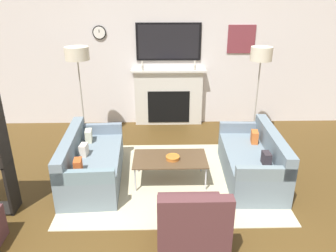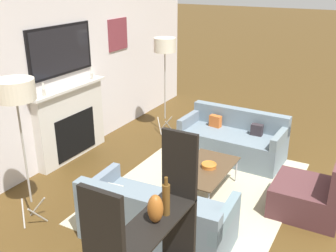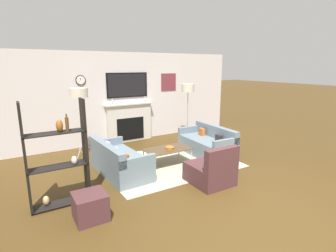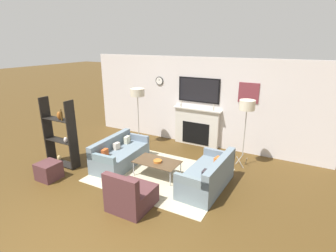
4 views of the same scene
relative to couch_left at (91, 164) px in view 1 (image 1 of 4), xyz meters
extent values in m
cube|color=silver|center=(1.23, 2.40, 1.08)|extent=(7.60, 0.07, 2.70)
cube|color=beige|center=(1.23, 2.28, 0.30)|extent=(1.41, 0.16, 1.14)
cube|color=black|center=(1.23, 2.20, 0.13)|extent=(0.88, 0.01, 0.69)
cube|color=beige|center=(1.23, 2.26, 0.89)|extent=(1.53, 0.22, 0.04)
cylinder|color=#B2AD9E|center=(0.70, 2.23, 0.96)|extent=(0.04, 0.04, 0.10)
cylinder|color=white|center=(0.70, 2.23, 1.06)|extent=(0.03, 0.03, 0.09)
cylinder|color=#B2AD9E|center=(1.76, 2.23, 0.96)|extent=(0.04, 0.04, 0.10)
cylinder|color=white|center=(1.76, 2.23, 1.06)|extent=(0.03, 0.03, 0.09)
cube|color=black|center=(1.23, 2.35, 1.46)|extent=(1.30, 0.04, 0.74)
cube|color=black|center=(1.23, 2.33, 1.46)|extent=(1.21, 0.01, 0.67)
cylinder|color=black|center=(-0.14, 2.35, 1.64)|extent=(0.27, 0.02, 0.27)
cylinder|color=silver|center=(-0.14, 2.34, 1.64)|extent=(0.23, 0.00, 0.23)
cube|color=black|center=(-0.14, 2.33, 1.67)|extent=(0.01, 0.00, 0.06)
cube|color=brown|center=(2.69, 2.35, 1.51)|extent=(0.56, 0.02, 0.56)
cube|color=#B5AC8C|center=(1.23, 0.00, -0.27)|extent=(3.08, 2.34, 0.01)
cube|color=slate|center=(0.04, 0.00, -0.06)|extent=(0.87, 1.69, 0.43)
cube|color=slate|center=(-0.28, -0.01, 0.30)|extent=(0.24, 1.65, 0.30)
cube|color=slate|center=(0.00, 0.78, 0.24)|extent=(0.79, 0.14, 0.18)
cube|color=slate|center=(0.08, -0.77, 0.24)|extent=(0.79, 0.14, 0.18)
cube|color=beige|center=(-0.10, 0.48, 0.25)|extent=(0.12, 0.21, 0.19)
cube|color=beige|center=(-0.08, 0.00, 0.24)|extent=(0.11, 0.18, 0.17)
cube|color=#BA4E21|center=(-0.05, -0.49, 0.24)|extent=(0.12, 0.19, 0.18)
cube|color=slate|center=(2.41, 0.00, -0.06)|extent=(0.82, 1.65, 0.44)
cube|color=slate|center=(2.72, -0.01, 0.32)|extent=(0.22, 1.63, 0.32)
cube|color=slate|center=(2.39, -0.76, 0.25)|extent=(0.77, 0.13, 0.18)
cube|color=slate|center=(2.44, 0.76, 0.25)|extent=(0.77, 0.13, 0.18)
cube|color=#2C2529|center=(2.52, -0.36, 0.25)|extent=(0.10, 0.18, 0.18)
cube|color=#C05D28|center=(2.54, 0.35, 0.26)|extent=(0.13, 0.20, 0.19)
cube|color=#4C2B2D|center=(1.39, -1.36, -0.08)|extent=(0.76, 0.82, 0.39)
cube|color=#4C2B2D|center=(1.39, -1.69, 0.33)|extent=(0.76, 0.14, 0.42)
cube|color=#4C3823|center=(1.19, -0.06, 0.11)|extent=(1.09, 0.62, 0.02)
cylinder|color=#B7B7BC|center=(0.69, -0.34, -0.09)|extent=(0.02, 0.02, 0.37)
cylinder|color=#B7B7BC|center=(1.69, -0.34, -0.09)|extent=(0.02, 0.02, 0.37)
cylinder|color=#B7B7BC|center=(0.69, 0.21, -0.09)|extent=(0.02, 0.02, 0.37)
cylinder|color=#B7B7BC|center=(1.69, 0.21, -0.09)|extent=(0.02, 0.02, 0.37)
cylinder|color=#BB6526|center=(1.22, -0.10, 0.14)|extent=(0.20, 0.20, 0.05)
torus|color=#C17024|center=(1.22, -0.10, 0.16)|extent=(0.21, 0.21, 0.02)
cylinder|color=#9E998E|center=(-0.30, 1.51, -0.13)|extent=(0.09, 0.23, 0.29)
cylinder|color=#9E998E|center=(-0.49, 1.56, -0.13)|extent=(0.17, 0.19, 0.29)
cylinder|color=#9E998E|center=(-0.43, 1.37, -0.13)|extent=(0.23, 0.07, 0.29)
cylinder|color=#9E998E|center=(-0.40, 1.48, 0.64)|extent=(0.02, 0.02, 1.27)
cylinder|color=beige|center=(-0.40, 1.48, 1.39)|extent=(0.42, 0.42, 0.23)
cylinder|color=#9E998E|center=(2.96, 1.51, -0.14)|extent=(0.09, 0.23, 0.29)
cylinder|color=#9E998E|center=(2.78, 1.56, -0.14)|extent=(0.17, 0.19, 0.29)
cylinder|color=#9E998E|center=(2.83, 1.37, -0.14)|extent=(0.23, 0.07, 0.29)
cylinder|color=#9E998E|center=(2.86, 1.48, 0.62)|extent=(0.02, 0.02, 1.24)
cylinder|color=beige|center=(2.86, 1.48, 1.37)|extent=(0.39, 0.39, 0.25)
cube|color=black|center=(-0.86, -0.72, 0.62)|extent=(0.04, 0.28, 1.78)
camera|label=1|loc=(1.06, -4.34, 2.40)|focal=35.00mm
camera|label=2|loc=(-3.14, -1.88, 2.56)|focal=42.00mm
camera|label=3|loc=(-1.87, -5.11, 2.03)|focal=28.00mm
camera|label=4|loc=(4.14, -4.95, 2.85)|focal=28.00mm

